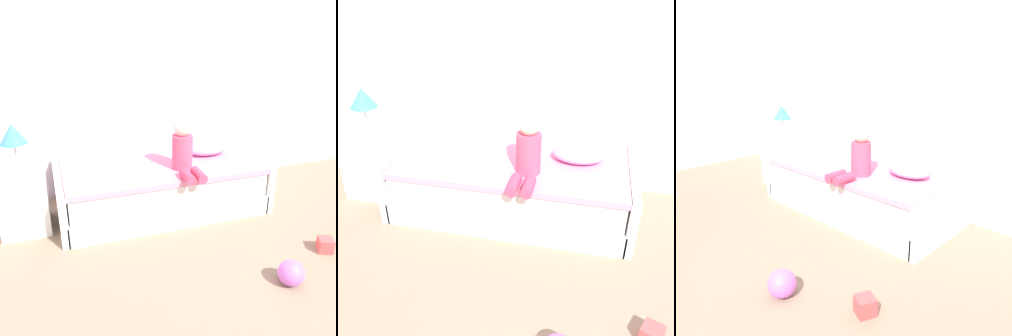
{
  "view_description": "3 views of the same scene",
  "coord_description": "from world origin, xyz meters",
  "views": [
    {
      "loc": [
        -1.67,
        -1.45,
        2.0
      ],
      "look_at": [
        -0.62,
        1.75,
        0.55
      ],
      "focal_mm": 40.87,
      "sensor_mm": 36.0,
      "label": 1
    },
    {
      "loc": [
        -0.01,
        -0.94,
        2.12
      ],
      "look_at": [
        -0.62,
        1.75,
        0.55
      ],
      "focal_mm": 41.95,
      "sensor_mm": 36.0,
      "label": 2
    },
    {
      "loc": [
        1.73,
        -0.68,
        1.61
      ],
      "look_at": [
        -0.62,
        1.75,
        0.55
      ],
      "focal_mm": 36.96,
      "sensor_mm": 36.0,
      "label": 3
    }
  ],
  "objects": [
    {
      "name": "wall_rear",
      "position": [
        0.0,
        2.6,
        1.45
      ],
      "size": [
        7.2,
        0.1,
        2.9
      ],
      "primitive_type": "cube",
      "color": "white",
      "rests_on": "ground"
    },
    {
      "name": "bed",
      "position": [
        -0.62,
        2.0,
        0.25
      ],
      "size": [
        2.11,
        1.0,
        0.5
      ],
      "color": "white",
      "rests_on": "ground"
    },
    {
      "name": "nightstand",
      "position": [
        -1.97,
        1.99,
        0.3
      ],
      "size": [
        0.44,
        0.44,
        0.6
      ],
      "primitive_type": "cube",
      "color": "white",
      "rests_on": "ground"
    },
    {
      "name": "table_lamp",
      "position": [
        -1.97,
        1.99,
        0.94
      ],
      "size": [
        0.24,
        0.24,
        0.45
      ],
      "color": "silver",
      "rests_on": "nightstand"
    },
    {
      "name": "child_figure",
      "position": [
        -0.45,
        1.77,
        0.7
      ],
      "size": [
        0.2,
        0.51,
        0.5
      ],
      "color": "#E04C6B",
      "rests_on": "bed"
    },
    {
      "name": "pillow",
      "position": [
        -0.07,
        2.1,
        0.56
      ],
      "size": [
        0.44,
        0.3,
        0.13
      ],
      "primitive_type": "ellipsoid",
      "color": "#EA8CC6",
      "rests_on": "bed"
    },
    {
      "name": "toy_ball",
      "position": [
        -0.04,
        0.51,
        0.1
      ],
      "size": [
        0.2,
        0.2,
        0.2
      ],
      "primitive_type": "sphere",
      "color": "#CC66D8",
      "rests_on": "ground"
    },
    {
      "name": "toy_block",
      "position": [
        0.51,
        0.78,
        0.06
      ],
      "size": [
        0.16,
        0.16,
        0.12
      ],
      "primitive_type": "cube",
      "rotation": [
        0.0,
        0.0,
        1.16
      ],
      "color": "#E54C4C",
      "rests_on": "ground"
    }
  ]
}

